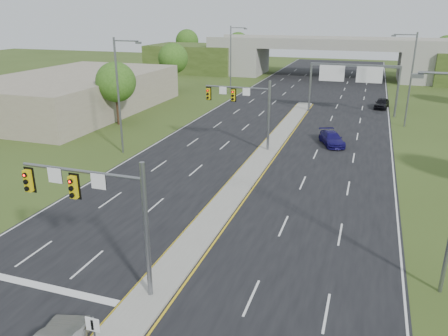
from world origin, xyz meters
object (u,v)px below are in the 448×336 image
overpass (328,60)px  signal_mast_far (246,103)px  sign_gantry (353,75)px  car_far_c (382,103)px  keep_right_sign (94,332)px  signal_mast_near (101,204)px  car_far_b (332,139)px

overpass → signal_mast_far: bearing=-92.4°
signal_mast_far → sign_gantry: bearing=65.9°
sign_gantry → signal_mast_far: bearing=-114.1°
overpass → car_far_c: overpass is taller
overpass → car_far_c: 31.78m
keep_right_sign → overpass: bearing=90.0°
signal_mast_near → overpass: size_ratio=0.09×
signal_mast_far → car_far_c: bearing=62.6°
signal_mast_far → sign_gantry: (8.95, 19.99, 0.51)m
signal_mast_near → overpass: (2.26, 80.07, -1.17)m
signal_mast_far → overpass: (2.26, 55.07, -1.17)m
signal_mast_near → car_far_b: bearing=74.5°
car_far_b → car_far_c: size_ratio=1.08×
keep_right_sign → car_far_b: size_ratio=0.48×
signal_mast_far → sign_gantry: 21.91m
overpass → car_far_c: bearing=-69.9°
signal_mast_near → car_far_b: 30.70m
signal_mast_near → overpass: overpass is taller
signal_mast_far → keep_right_sign: 29.71m
signal_mast_near → signal_mast_far: size_ratio=1.00×
overpass → signal_mast_near: bearing=-91.6°
signal_mast_near → car_far_b: signal_mast_near is taller
signal_mast_near → car_far_b: (8.11, 29.33, -4.04)m
car_far_c → overpass: bearing=119.1°
signal_mast_near → car_far_c: size_ratio=1.65×
signal_mast_near → car_far_c: 52.19m
car_far_c → signal_mast_near: bearing=-95.7°
signal_mast_far → signal_mast_near: bearing=-90.0°
keep_right_sign → overpass: (0.00, 84.53, 2.04)m
sign_gantry → car_far_c: sign_gantry is taller
sign_gantry → car_far_c: (4.21, 5.35, -4.50)m
signal_mast_near → keep_right_sign: bearing=-63.1°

